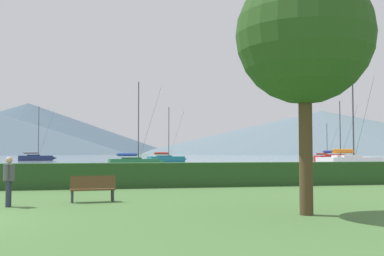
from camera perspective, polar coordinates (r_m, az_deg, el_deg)
name	(u,v)px	position (r m, az deg, el deg)	size (l,w,h in m)	color
harbor_water	(80,158)	(150.15, -13.43, -3.50)	(320.00, 246.00, 0.00)	#8499A8
hedge_line	(5,177)	(24.47, -21.68, -5.47)	(80.00, 1.20, 1.25)	#284C23
sailboat_slip_0	(135,162)	(57.67, -6.92, -4.07)	(7.10, 2.69, 10.36)	#236B38
sailboat_slip_2	(166,159)	(82.20, -3.10, -3.72)	(7.45, 3.74, 9.62)	#19707A
sailboat_slip_4	(350,161)	(55.74, 18.60, -3.84)	(9.04, 4.83, 11.15)	white
sailboat_slip_5	(36,157)	(100.89, -18.34, -3.40)	(7.75, 3.37, 11.09)	navy
sailboat_slip_6	(338,158)	(83.84, 17.20, -3.51)	(8.62, 2.64, 10.49)	red
sailboat_slip_8	(326,158)	(100.37, 15.83, -3.50)	(6.57, 2.09, 7.61)	#236B38
park_bench_under_tree	(93,187)	(17.46, -11.89, -7.04)	(1.63, 0.61, 0.95)	brown
person_seated_viewer	(9,177)	(16.75, -21.25, -5.56)	(0.36, 0.57, 1.65)	#2D3347
park_tree	(308,28)	(14.52, 13.88, 11.67)	(4.01, 4.01, 7.71)	#4C3823
distant_hill_central_peak	(321,132)	(409.13, 15.31, -0.51)	(314.37, 314.37, 36.11)	slate
distant_hill_far_shoulder	(28,128)	(426.89, -19.20, -0.05)	(250.34, 250.34, 43.39)	#425666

